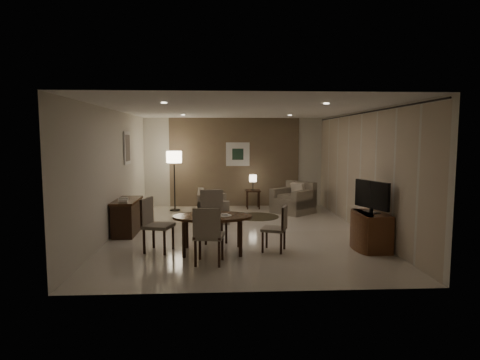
{
  "coord_description": "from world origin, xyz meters",
  "views": [
    {
      "loc": [
        -0.46,
        -8.77,
        2.09
      ],
      "look_at": [
        0.0,
        0.2,
        1.15
      ],
      "focal_mm": 30.0,
      "sensor_mm": 36.0,
      "label": 1
    }
  ],
  "objects": [
    {
      "name": "art_left_canvas",
      "position": [
        -2.71,
        1.2,
        1.85
      ],
      "size": [
        0.01,
        0.46,
        0.64
      ],
      "primitive_type": "cube",
      "color": "gray",
      "rests_on": "wall_left"
    },
    {
      "name": "telephone",
      "position": [
        -2.49,
        -0.3,
        0.8
      ],
      "size": [
        0.2,
        0.14,
        0.09
      ],
      "primitive_type": null,
      "color": "white",
      "rests_on": "console_desk"
    },
    {
      "name": "curtain_wall",
      "position": [
        2.68,
        0.0,
        1.32
      ],
      "size": [
        0.08,
        6.7,
        2.58
      ],
      "primitive_type": null,
      "color": "#BCAB92",
      "rests_on": "wall_right"
    },
    {
      "name": "flat_tv",
      "position": [
        2.38,
        -1.5,
        1.02
      ],
      "size": [
        0.36,
        0.85,
        0.6
      ],
      "primitive_type": null,
      "rotation": [
        0.0,
        0.0,
        0.35
      ],
      "color": "black",
      "rests_on": "tv_cabinet"
    },
    {
      "name": "plate_b",
      "position": [
        -0.37,
        -1.59,
        0.69
      ],
      "size": [
        0.26,
        0.26,
        0.02
      ],
      "primitive_type": "cylinder",
      "color": "white",
      "rests_on": "dining_table"
    },
    {
      "name": "downlight_fl",
      "position": [
        -1.4,
        1.8,
        2.69
      ],
      "size": [
        0.1,
        0.1,
        0.01
      ],
      "primitive_type": "cylinder",
      "color": "white",
      "rests_on": "ceiling"
    },
    {
      "name": "side_table",
      "position": [
        0.53,
        3.02,
        0.28
      ],
      "size": [
        0.43,
        0.43,
        0.55
      ],
      "primitive_type": null,
      "color": "#311E10",
      "rests_on": "floor"
    },
    {
      "name": "floor_lamp",
      "position": [
        -1.76,
        2.77,
        0.86
      ],
      "size": [
        0.43,
        0.43,
        1.72
      ],
      "primitive_type": null,
      "color": "#FFE5B7",
      "rests_on": "floor"
    },
    {
      "name": "downlight_nr",
      "position": [
        1.4,
        -1.8,
        2.69
      ],
      "size": [
        0.1,
        0.1,
        0.01
      ],
      "primitive_type": "cylinder",
      "color": "white",
      "rests_on": "ceiling"
    },
    {
      "name": "napkin",
      "position": [
        -0.37,
        -1.59,
        0.71
      ],
      "size": [
        0.12,
        0.08,
        0.03
      ],
      "primitive_type": "cube",
      "color": "white",
      "rests_on": "plate_b"
    },
    {
      "name": "table_lamp",
      "position": [
        0.53,
        3.02,
        0.8
      ],
      "size": [
        0.22,
        0.22,
        0.5
      ],
      "primitive_type": null,
      "color": "#FFEAC1",
      "rests_on": "side_table"
    },
    {
      "name": "tv_cabinet",
      "position": [
        2.4,
        -1.5,
        0.35
      ],
      "size": [
        0.48,
        0.9,
        0.7
      ],
      "primitive_type": null,
      "color": "brown",
      "rests_on": "floor"
    },
    {
      "name": "art_back_canvas",
      "position": [
        0.1,
        3.44,
        1.6
      ],
      "size": [
        0.34,
        0.01,
        0.34
      ],
      "primitive_type": "cube",
      "color": "#1D3425",
      "rests_on": "wall_back"
    },
    {
      "name": "curtain_rod",
      "position": [
        2.68,
        0.0,
        2.64
      ],
      "size": [
        0.03,
        6.8,
        0.03
      ],
      "primitive_type": "cylinder",
      "rotation": [
        1.57,
        0.0,
        0.0
      ],
      "color": "black",
      "rests_on": "wall_right"
    },
    {
      "name": "art_back_frame",
      "position": [
        0.1,
        3.46,
        1.6
      ],
      "size": [
        0.72,
        0.03,
        0.72
      ],
      "primitive_type": "cube",
      "color": "silver",
      "rests_on": "wall_back"
    },
    {
      "name": "sofa",
      "position": [
        -0.64,
        1.52,
        0.36
      ],
      "size": [
        1.58,
        0.83,
        0.73
      ],
      "primitive_type": null,
      "rotation": [
        0.0,
        0.0,
        1.61
      ],
      "color": "gray",
      "rests_on": "floor"
    },
    {
      "name": "plate_a",
      "position": [
        -0.77,
        -1.49,
        0.69
      ],
      "size": [
        0.26,
        0.26,
        0.02
      ],
      "primitive_type": "cylinder",
      "color": "white",
      "rests_on": "dining_table"
    },
    {
      "name": "chair_right",
      "position": [
        0.54,
        -1.53,
        0.43
      ],
      "size": [
        0.53,
        0.53,
        0.85
      ],
      "primitive_type": null,
      "rotation": [
        0.0,
        0.0,
        -1.91
      ],
      "color": "gray",
      "rests_on": "floor"
    },
    {
      "name": "armchair",
      "position": [
        1.59,
        2.23,
        0.43
      ],
      "size": [
        1.32,
        1.33,
        0.86
      ],
      "primitive_type": null,
      "rotation": [
        0.0,
        0.0,
        -0.86
      ],
      "color": "gray",
      "rests_on": "floor"
    },
    {
      "name": "taupe_accent",
      "position": [
        0.0,
        3.48,
        1.35
      ],
      "size": [
        3.96,
        0.03,
        2.7
      ],
      "primitive_type": "cube",
      "color": "brown",
      "rests_on": "wall_back"
    },
    {
      "name": "chair_left",
      "position": [
        -1.59,
        -1.45,
        0.5
      ],
      "size": [
        0.59,
        0.59,
        0.99
      ],
      "primitive_type": null,
      "rotation": [
        0.0,
        0.0,
        1.29
      ],
      "color": "gray",
      "rests_on": "floor"
    },
    {
      "name": "room_shell",
      "position": [
        0.0,
        0.4,
        1.35
      ],
      "size": [
        5.5,
        7.0,
        2.7
      ],
      "color": "beige",
      "rests_on": "ground"
    },
    {
      "name": "downlight_fr",
      "position": [
        1.4,
        1.8,
        2.69
      ],
      "size": [
        0.1,
        0.1,
        0.01
      ],
      "primitive_type": "cylinder",
      "color": "white",
      "rests_on": "ceiling"
    },
    {
      "name": "fruit_apple",
      "position": [
        -0.77,
        -1.49,
        0.74
      ],
      "size": [
        0.09,
        0.09,
        0.09
      ],
      "primitive_type": "sphere",
      "color": "#C63E16",
      "rests_on": "plate_a"
    },
    {
      "name": "downlight_nl",
      "position": [
        -1.4,
        -1.8,
        2.69
      ],
      "size": [
        0.1,
        0.1,
        0.01
      ],
      "primitive_type": "cylinder",
      "color": "white",
      "rests_on": "ceiling"
    },
    {
      "name": "art_left_frame",
      "position": [
        -2.72,
        1.2,
        1.85
      ],
      "size": [
        0.03,
        0.6,
        0.8
      ],
      "primitive_type": "cube",
      "color": "silver",
      "rests_on": "wall_left"
    },
    {
      "name": "chair_far",
      "position": [
        -0.58,
        -0.78,
        0.51
      ],
      "size": [
        0.59,
        0.59,
        1.03
      ],
      "primitive_type": null,
      "rotation": [
        0.0,
        0.0,
        0.21
      ],
      "color": "gray",
      "rests_on": "floor"
    },
    {
      "name": "console_desk",
      "position": [
        -2.49,
        0.0,
        0.38
      ],
      "size": [
        0.48,
        1.2,
        0.75
      ],
      "primitive_type": null,
      "color": "#4A2D18",
      "rests_on": "floor"
    },
    {
      "name": "dining_table",
      "position": [
        -0.59,
        -1.54,
        0.34
      ],
      "size": [
        1.45,
        0.91,
        0.68
      ],
      "primitive_type": null,
      "color": "#4A2D18",
      "rests_on": "floor"
    },
    {
      "name": "round_rug",
      "position": [
        0.53,
        1.72,
        0.01
      ],
      "size": [
        1.16,
        1.16,
        0.01
      ],
      "primitive_type": "cylinder",
      "color": "#433C25",
      "rests_on": "floor"
    },
    {
      "name": "chair_near",
      "position": [
        -0.64,
        -2.21,
        0.49
      ],
      "size": [
        0.53,
        0.53,
        0.97
      ],
      "primitive_type": null,
      "rotation": [
        0.0,
        0.0,
        3.0
      ],
      "color": "gray",
      "rests_on": "floor"
    }
  ]
}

